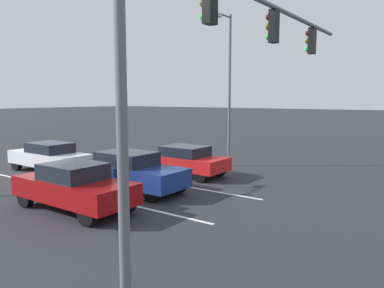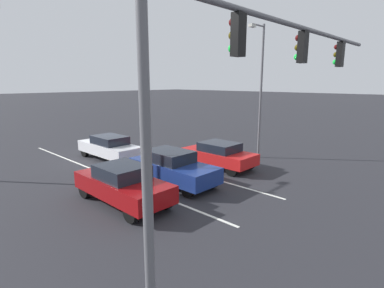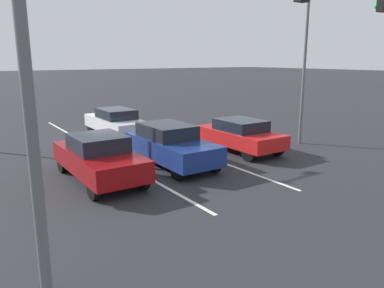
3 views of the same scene
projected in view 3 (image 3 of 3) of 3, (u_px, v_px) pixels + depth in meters
name	position (u px, v px, depth m)	size (l,w,h in m)	color
ground_plane	(109.00, 135.00, 20.01)	(240.00, 240.00, 0.00)	#28282D
lane_stripe_left_divider	(161.00, 141.00, 18.67)	(0.12, 17.54, 0.01)	silver
lane_stripe_center_divider	(97.00, 149.00, 16.87)	(0.12, 17.54, 0.01)	silver
car_navy_midlane_front	(170.00, 144.00, 14.35)	(1.83, 4.52, 1.55)	navy
car_red_leftlane_front	(240.00, 135.00, 16.41)	(1.84, 4.18, 1.42)	red
car_maroon_rightlane_front	(99.00, 157.00, 12.46)	(1.82, 4.47, 1.56)	maroon
car_white_midlane_second	(116.00, 122.00, 19.43)	(1.72, 4.75, 1.49)	silver
traffic_signal_gantry	(229.00, 4.00, 7.56)	(11.96, 0.37, 6.63)	slate
street_lamp_left_shoulder	(303.00, 46.00, 17.02)	(1.53, 0.24, 8.02)	slate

